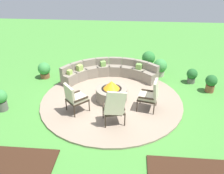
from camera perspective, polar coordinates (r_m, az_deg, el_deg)
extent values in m
plane|color=#478C38|center=(8.47, -0.12, -3.32)|extent=(24.00, 24.00, 0.00)
cylinder|color=gray|center=(8.45, -0.12, -3.15)|extent=(4.91, 4.91, 0.06)
cube|color=#382114|center=(6.59, -23.29, -16.87)|extent=(2.17, 1.27, 0.04)
cylinder|color=gray|center=(8.32, -0.12, -1.67)|extent=(1.08, 1.08, 0.44)
cylinder|color=black|center=(8.23, -0.12, -0.52)|extent=(0.70, 0.70, 0.06)
cone|color=orange|center=(8.15, -0.12, 0.53)|extent=(0.56, 0.56, 0.28)
cube|color=gray|center=(9.62, 8.96, 2.34)|extent=(0.69, 0.69, 0.44)
cube|color=gray|center=(9.57, 9.69, 4.54)|extent=(0.49, 0.48, 0.29)
cube|color=gray|center=(9.87, 6.45, 3.23)|extent=(0.68, 0.65, 0.44)
cube|color=gray|center=(9.84, 6.96, 5.44)|extent=(0.54, 0.40, 0.29)
cube|color=gray|center=(10.04, 3.68, 3.81)|extent=(0.62, 0.57, 0.44)
cube|color=gray|center=(10.02, 3.97, 6.02)|extent=(0.55, 0.28, 0.29)
cube|color=gray|center=(10.12, 0.77, 4.07)|extent=(0.53, 0.46, 0.44)
cube|color=gray|center=(10.10, 0.84, 6.28)|extent=(0.53, 0.17, 0.29)
cube|color=gray|center=(10.10, -2.17, 4.00)|extent=(0.63, 0.57, 0.44)
cube|color=gray|center=(10.08, -2.33, 6.21)|extent=(0.55, 0.29, 0.29)
cube|color=gray|center=(9.98, -5.04, 3.61)|extent=(0.68, 0.65, 0.44)
cube|color=gray|center=(9.96, -5.42, 5.82)|extent=(0.54, 0.40, 0.29)
cube|color=gray|center=(9.78, -7.72, 2.90)|extent=(0.69, 0.69, 0.44)
cube|color=gray|center=(9.75, -8.32, 5.10)|extent=(0.49, 0.49, 0.29)
cube|color=gray|center=(9.50, -10.09, 1.89)|extent=(0.66, 0.68, 0.44)
cube|color=gray|center=(9.44, -10.91, 4.08)|extent=(0.41, 0.54, 0.29)
cube|color=#70A34C|center=(9.92, -2.16, 5.56)|extent=(0.26, 0.24, 0.20)
cube|color=#93B756|center=(9.61, -7.68, 4.57)|extent=(0.28, 0.29, 0.22)
cube|color=#93B756|center=(9.34, -10.03, 3.49)|extent=(0.21, 0.22, 0.17)
cube|color=#70A34C|center=(9.70, 6.41, 4.87)|extent=(0.26, 0.25, 0.21)
cylinder|color=#2D2319|center=(8.14, -7.44, -2.96)|extent=(0.04, 0.04, 0.38)
cylinder|color=#2D2319|center=(7.77, -5.43, -4.49)|extent=(0.04, 0.04, 0.38)
cylinder|color=#2D2319|center=(7.91, -10.81, -4.26)|extent=(0.04, 0.04, 0.38)
cylinder|color=#2D2319|center=(7.54, -8.91, -5.90)|extent=(0.04, 0.04, 0.38)
cube|color=#2D2319|center=(7.72, -8.25, -3.04)|extent=(0.80, 0.80, 0.05)
cube|color=beige|center=(7.69, -8.29, -2.59)|extent=(0.74, 0.73, 0.09)
cube|color=beige|center=(7.46, -10.07, -1.63)|extent=(0.41, 0.48, 0.62)
cube|color=#2D2319|center=(7.83, -9.25, -1.47)|extent=(0.39, 0.38, 0.04)
cube|color=#2D2319|center=(7.47, -7.35, -2.91)|extent=(0.39, 0.38, 0.04)
cylinder|color=#2D2319|center=(7.42, -2.13, -6.14)|extent=(0.04, 0.04, 0.38)
cylinder|color=#2D2319|center=(7.50, 2.24, -5.72)|extent=(0.04, 0.04, 0.38)
cylinder|color=#2D2319|center=(7.03, -1.58, -8.37)|extent=(0.04, 0.04, 0.38)
cylinder|color=#2D2319|center=(7.12, 3.05, -7.88)|extent=(0.04, 0.04, 0.38)
cube|color=#2D2319|center=(7.14, 0.41, -5.60)|extent=(0.72, 0.66, 0.05)
cube|color=beige|center=(7.10, 0.41, -5.13)|extent=(0.67, 0.61, 0.09)
cube|color=beige|center=(6.75, 0.75, -3.96)|extent=(0.66, 0.28, 0.80)
cube|color=#2D2319|center=(7.03, -1.81, -4.90)|extent=(0.16, 0.44, 0.04)
cube|color=#2D2319|center=(7.11, 2.60, -4.48)|extent=(0.16, 0.44, 0.04)
cylinder|color=#2D2319|center=(7.75, 5.94, -4.60)|extent=(0.04, 0.04, 0.38)
cylinder|color=#2D2319|center=(8.20, 6.73, -2.67)|extent=(0.04, 0.04, 0.38)
cylinder|color=#2D2319|center=(7.69, 9.90, -5.23)|extent=(0.04, 0.04, 0.38)
cylinder|color=#2D2319|center=(8.14, 10.48, -3.24)|extent=(0.04, 0.04, 0.38)
cube|color=#2D2319|center=(7.83, 8.37, -2.58)|extent=(0.69, 0.68, 0.05)
cube|color=beige|center=(7.79, 8.41, -2.14)|extent=(0.63, 0.63, 0.09)
cube|color=beige|center=(7.63, 10.39, -0.70)|extent=(0.25, 0.55, 0.64)
cube|color=#2D2319|center=(7.54, 8.10, -2.65)|extent=(0.49, 0.16, 0.04)
cube|color=#2D2319|center=(7.98, 8.76, -0.85)|extent=(0.49, 0.16, 0.04)
cylinder|color=#605B56|center=(8.70, -24.63, -4.04)|extent=(0.34, 0.34, 0.32)
sphere|color=#3D8E42|center=(8.54, -25.10, -2.05)|extent=(0.45, 0.45, 0.45)
cylinder|color=brown|center=(9.70, 22.19, -0.24)|extent=(0.32, 0.32, 0.29)
sphere|color=#236028|center=(9.56, 22.53, 1.43)|extent=(0.42, 0.42, 0.42)
cylinder|color=#A89E8E|center=(10.42, 11.20, 3.30)|extent=(0.40, 0.40, 0.24)
sphere|color=#3D8E42|center=(10.29, 11.38, 5.01)|extent=(0.57, 0.57, 0.57)
sphere|color=yellow|center=(10.26, 11.76, 5.50)|extent=(0.18, 0.18, 0.18)
cylinder|color=#605B56|center=(11.16, 8.55, 5.25)|extent=(0.42, 0.42, 0.23)
sphere|color=#2D7A33|center=(11.03, 8.68, 6.89)|extent=(0.59, 0.59, 0.59)
cylinder|color=brown|center=(10.44, -15.62, 2.70)|extent=(0.37, 0.37, 0.21)
sphere|color=#3D8E42|center=(10.31, -15.84, 4.24)|extent=(0.51, 0.51, 0.51)
cylinder|color=#605B56|center=(10.15, 18.26, 1.56)|extent=(0.31, 0.31, 0.22)
sphere|color=#236028|center=(10.03, 18.49, 2.97)|extent=(0.42, 0.42, 0.42)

